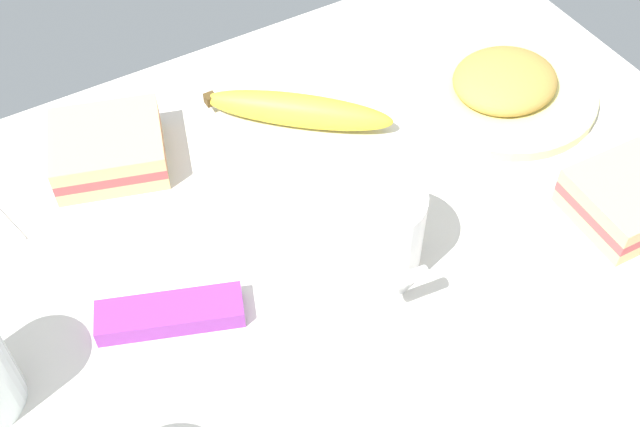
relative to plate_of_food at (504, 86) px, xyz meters
The scene contains 7 objects.
tabletop 29.19cm from the plate_of_food, 14.10° to the left, with size 90.00×64.00×2.00cm, color beige.
plate_of_food is the anchor object (origin of this frame).
coffee_mug_black 29.03cm from the plate_of_food, 26.22° to the left, with size 9.09×11.52×9.69cm.
sandwich_main 44.18cm from the plate_of_food, 16.03° to the right, with size 13.83×13.09×4.40cm.
sandwich_side 20.16cm from the plate_of_food, 88.73° to the left, with size 11.17×10.14×4.40cm.
banana 23.71cm from the plate_of_food, 19.12° to the right, with size 18.30×16.46×3.70cm.
snack_bar 45.76cm from the plate_of_food, 11.41° to the left, with size 13.09×3.73×2.00cm, color purple.
Camera 1 is at (24.98, 43.00, 63.77)cm, focal length 45.30 mm.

